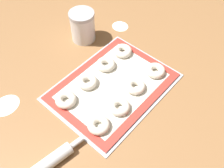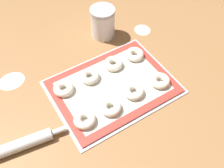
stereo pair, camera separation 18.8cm
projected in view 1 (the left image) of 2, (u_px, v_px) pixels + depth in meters
name	position (u px, v px, depth m)	size (l,w,h in m)	color
ground_plane	(115.00, 89.00, 1.06)	(2.80, 2.80, 0.00)	olive
baking_tray	(112.00, 87.00, 1.06)	(0.49, 0.37, 0.01)	#B2B5BA
baking_mat	(112.00, 86.00, 1.06)	(0.47, 0.34, 0.00)	red
bagel_front_far_left	(99.00, 125.00, 0.93)	(0.08, 0.08, 0.03)	silver
bagel_front_mid_left	(119.00, 107.00, 0.98)	(0.08, 0.08, 0.03)	silver
bagel_front_mid_right	(135.00, 86.00, 1.04)	(0.08, 0.08, 0.03)	silver
bagel_front_far_right	(155.00, 71.00, 1.09)	(0.08, 0.08, 0.03)	silver
bagel_back_far_left	(66.00, 100.00, 1.00)	(0.08, 0.08, 0.03)	silver
bagel_back_mid_left	(87.00, 82.00, 1.05)	(0.08, 0.08, 0.03)	silver
bagel_back_mid_right	(106.00, 64.00, 1.11)	(0.08, 0.08, 0.03)	silver
bagel_back_far_right	(123.00, 51.00, 1.16)	(0.08, 0.08, 0.03)	silver
flour_canister	(83.00, 26.00, 1.19)	(0.11, 0.11, 0.15)	white
flour_patch_near	(120.00, 26.00, 1.31)	(0.08, 0.08, 0.00)	white
flour_patch_far	(6.00, 105.00, 1.01)	(0.11, 0.09, 0.00)	white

